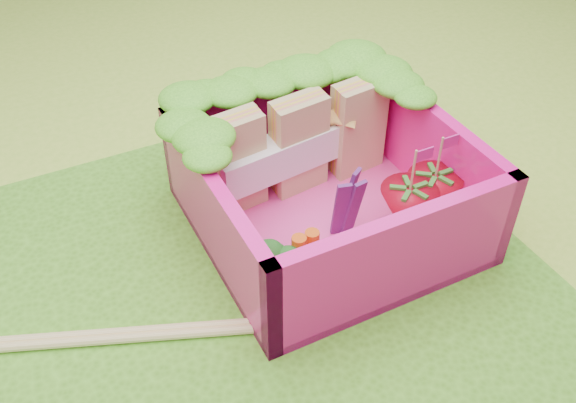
# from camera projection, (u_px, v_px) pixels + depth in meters

# --- Properties ---
(ground) EXTENTS (14.00, 14.00, 0.00)m
(ground) POSITION_uv_depth(u_px,v_px,m) (263.00, 278.00, 3.17)
(ground) COLOR #9AC938
(ground) RESTS_ON ground
(placemat) EXTENTS (2.60, 2.60, 0.03)m
(placemat) POSITION_uv_depth(u_px,v_px,m) (263.00, 276.00, 3.16)
(placemat) COLOR #4E9321
(placemat) RESTS_ON ground
(bento_floor) EXTENTS (1.30, 1.30, 0.05)m
(bento_floor) POSITION_uv_depth(u_px,v_px,m) (326.00, 221.00, 3.41)
(bento_floor) COLOR #EE3C99
(bento_floor) RESTS_ON placemat
(bento_box) EXTENTS (1.30, 1.30, 0.55)m
(bento_box) POSITION_uv_depth(u_px,v_px,m) (328.00, 185.00, 3.25)
(bento_box) COLOR #FF1590
(bento_box) RESTS_ON placemat
(lettuce_ruffle) EXTENTS (1.43, 0.77, 0.11)m
(lettuce_ruffle) POSITION_uv_depth(u_px,v_px,m) (286.00, 84.00, 3.36)
(lettuce_ruffle) COLOR #2F8E19
(lettuce_ruffle) RESTS_ON bento_box
(sandwich_stack) EXTENTS (1.06, 0.29, 0.55)m
(sandwich_stack) POSITION_uv_depth(u_px,v_px,m) (300.00, 144.00, 3.44)
(sandwich_stack) COLOR tan
(sandwich_stack) RESTS_ON bento_floor
(broccoli) EXTENTS (0.31, 0.31, 0.25)m
(broccoli) POSITION_uv_depth(u_px,v_px,m) (274.00, 261.00, 2.91)
(broccoli) COLOR #649548
(broccoli) RESTS_ON bento_floor
(carrot_sticks) EXTENTS (0.16, 0.10, 0.29)m
(carrot_sticks) POSITION_uv_depth(u_px,v_px,m) (305.00, 256.00, 2.99)
(carrot_sticks) COLOR orange
(carrot_sticks) RESTS_ON bento_floor
(purple_wedges) EXTENTS (0.15, 0.12, 0.38)m
(purple_wedges) POSITION_uv_depth(u_px,v_px,m) (347.00, 205.00, 3.18)
(purple_wedges) COLOR #541C63
(purple_wedges) RESTS_ON bento_floor
(strawberry_left) EXTENTS (0.29, 0.29, 0.53)m
(strawberry_left) POSITION_uv_depth(u_px,v_px,m) (407.00, 212.00, 3.20)
(strawberry_left) COLOR #B90B18
(strawberry_left) RESTS_ON bento_floor
(strawberry_right) EXTENTS (0.28, 0.28, 0.52)m
(strawberry_right) POSITION_uv_depth(u_px,v_px,m) (432.00, 198.00, 3.29)
(strawberry_right) COLOR #B90B18
(strawberry_right) RESTS_ON bento_floor
(snap_peas) EXTENTS (0.62, 0.52, 0.05)m
(snap_peas) POSITION_uv_depth(u_px,v_px,m) (415.00, 220.00, 3.34)
(snap_peas) COLOR #53C03C
(snap_peas) RESTS_ON bento_floor
(chopsticks) EXTENTS (2.11, 0.86, 0.05)m
(chopsticks) POSITION_uv_depth(u_px,v_px,m) (61.00, 340.00, 2.82)
(chopsticks) COLOR #DBBF78
(chopsticks) RESTS_ON placemat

